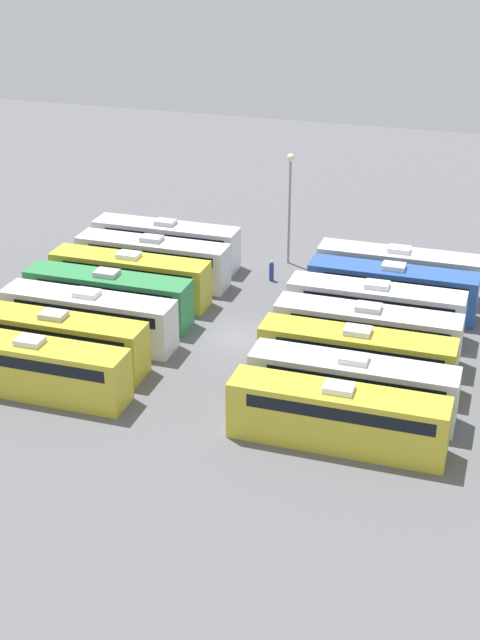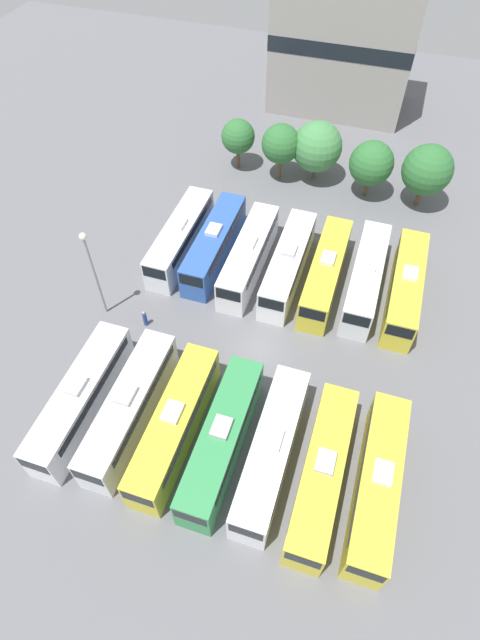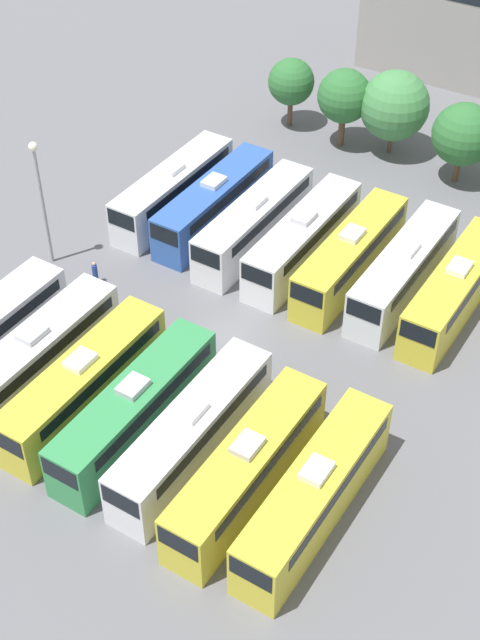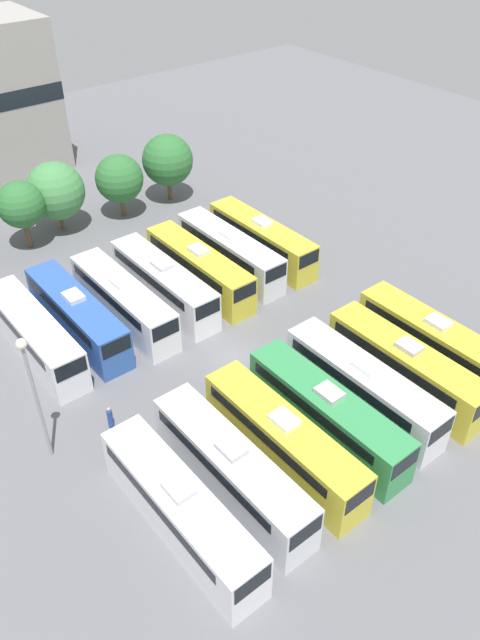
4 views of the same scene
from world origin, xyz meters
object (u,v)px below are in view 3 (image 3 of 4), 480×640
at_px(bus_10, 303,238).
at_px(bus_12, 404,269).
at_px(bus_1, 37,355).
at_px(bus_7, 174,188).
at_px(bus_8, 215,202).
at_px(worker_person, 95,273).
at_px(light_pole, 40,185).
at_px(bus_5, 248,467).
at_px(bus_3, 136,408).
at_px(tree_2, 394,106).
at_px(bus_11, 351,255).
at_px(tree_3, 463,134).
at_px(tree_0, 291,82).
at_px(bus_6, 315,492).
at_px(bus_4, 193,432).
at_px(bus_13, 455,288).
at_px(bus_9, 254,221).
at_px(bus_2, 84,382).
at_px(tree_1, 344,96).

relative_size(bus_10, bus_12, 1.00).
bearing_deg(bus_1, bus_12, 52.11).
distance_m(bus_7, bus_8, 3.41).
xyz_separation_m(worker_person, light_pole, (-3.97, 0.28, 5.23)).
height_order(bus_5, bus_8, same).
relative_size(bus_3, worker_person, 7.13).
bearing_deg(tree_2, bus_11, -74.12).
distance_m(bus_12, tree_3, 14.72).
distance_m(bus_12, tree_0, 22.81).
bearing_deg(bus_7, bus_6, -40.57).
xyz_separation_m(bus_4, worker_person, (-13.65, 8.64, -1.06)).
bearing_deg(bus_11, bus_5, -78.94).
distance_m(bus_1, bus_5, 14.33).
distance_m(bus_6, tree_2, 36.10).
distance_m(bus_3, bus_11, 18.51).
height_order(bus_8, bus_13, same).
bearing_deg(bus_1, tree_3, 69.62).
bearing_deg(bus_3, bus_6, 0.96).
bearing_deg(bus_13, bus_5, -100.36).
relative_size(bus_8, bus_13, 1.00).
relative_size(bus_7, tree_0, 2.07).
xyz_separation_m(bus_8, light_pole, (-6.85, -9.45, 4.16)).
xyz_separation_m(bus_1, bus_10, (7.24, 17.86, 0.00)).
relative_size(bus_1, light_pole, 1.31).
bearing_deg(bus_13, tree_2, 126.42).
height_order(bus_1, bus_9, same).
distance_m(worker_person, tree_3, 28.69).
bearing_deg(bus_10, worker_person, -137.66).
bearing_deg(bus_11, tree_2, 105.88).
relative_size(bus_8, tree_2, 1.77).
distance_m(bus_2, tree_3, 34.16).
distance_m(bus_4, bus_10, 18.26).
distance_m(bus_4, tree_3, 32.92).
bearing_deg(bus_12, tree_3, 98.25).
bearing_deg(bus_6, bus_5, -173.57).
distance_m(bus_5, bus_12, 18.87).
bearing_deg(tree_1, bus_8, -99.55).
xyz_separation_m(bus_2, bus_5, (10.68, -0.28, 0.00)).
xyz_separation_m(bus_4, bus_12, (3.57, 18.39, 0.00)).
xyz_separation_m(bus_4, bus_11, (0.02, 17.92, 0.00)).
xyz_separation_m(worker_person, tree_1, (5.33, 24.28, 3.45)).
relative_size(bus_6, worker_person, 7.13).
distance_m(bus_12, tree_2, 17.72).
height_order(bus_5, tree_3, tree_3).
height_order(light_pole, tree_3, light_pole).
height_order(bus_1, tree_2, tree_2).
bearing_deg(bus_9, light_pole, -139.55).
xyz_separation_m(bus_1, bus_2, (3.64, -0.25, 0.00)).
relative_size(bus_6, bus_10, 1.00).
distance_m(bus_3, worker_person, 13.53).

